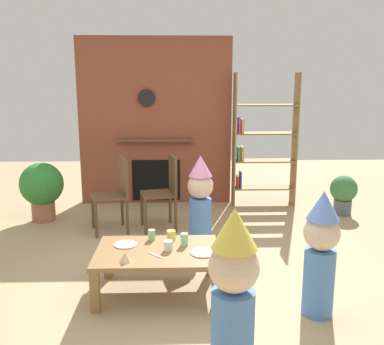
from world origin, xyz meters
TOP-DOWN VIEW (x-y plane):
  - ground_plane at (0.00, 0.00)m, footprint 12.00×12.00m
  - brick_fireplace_feature at (-0.32, 2.60)m, footprint 2.20×0.28m
  - bookshelf at (1.21, 2.40)m, footprint 0.90×0.28m
  - coffee_table at (-0.16, -0.27)m, footprint 1.03×0.70m
  - paper_cup_near_left at (0.07, -0.17)m, footprint 0.06×0.06m
  - paper_cup_near_right at (-0.22, -0.03)m, footprint 0.06×0.06m
  - paper_cup_center at (-0.07, -0.28)m, footprint 0.07×0.07m
  - paper_cup_far_left at (-0.05, -0.04)m, footprint 0.08×0.08m
  - paper_plate_front at (0.22, -0.35)m, footprint 0.21×0.21m
  - paper_plate_rear at (-0.44, -0.15)m, footprint 0.20×0.20m
  - birthday_cake_slice at (-0.40, -0.50)m, footprint 0.10×0.10m
  - table_fork at (-0.17, -0.38)m, footprint 0.11×0.12m
  - child_with_cone_hat at (0.33, -1.38)m, footprint 0.30×0.30m
  - child_in_pink at (1.09, -0.66)m, footprint 0.27×0.27m
  - child_by_the_chairs at (0.25, 0.78)m, footprint 0.28×0.28m
  - dining_chair_left at (-0.72, 1.30)m, footprint 0.50×0.50m
  - dining_chair_middle at (-0.14, 1.37)m, footprint 0.47×0.47m
  - potted_plant_tall at (2.25, 1.87)m, footprint 0.36×0.36m
  - potted_plant_short at (-1.74, 1.72)m, footprint 0.55×0.55m

SIDE VIEW (x-z plane):
  - ground_plane at x=0.00m, z-range 0.00..0.00m
  - potted_plant_tall at x=2.25m, z-range 0.04..0.58m
  - coffee_table at x=-0.16m, z-range 0.13..0.52m
  - table_fork at x=-0.17m, z-range 0.38..0.39m
  - paper_plate_front at x=0.22m, z-range 0.38..0.39m
  - paper_plate_rear at x=-0.44m, z-range 0.38..0.39m
  - birthday_cake_slice at x=-0.40m, z-range 0.38..0.46m
  - paper_cup_center at x=-0.07m, z-range 0.38..0.47m
  - paper_cup_far_left at x=-0.05m, z-range 0.38..0.47m
  - paper_cup_near_right at x=-0.22m, z-range 0.38..0.47m
  - paper_cup_near_left at x=0.07m, z-range 0.38..0.49m
  - potted_plant_short at x=-1.74m, z-range 0.06..0.83m
  - dining_chair_left at x=-0.72m, z-range 0.06..0.96m
  - dining_chair_middle at x=-0.14m, z-range 0.06..0.96m
  - child_in_pink at x=1.09m, z-range 0.03..1.01m
  - child_by_the_chairs at x=0.25m, z-range 0.03..1.04m
  - child_with_cone_hat at x=0.33m, z-range 0.03..1.11m
  - bookshelf at x=1.21m, z-range -0.06..1.84m
  - brick_fireplace_feature at x=-0.32m, z-range -0.01..2.39m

